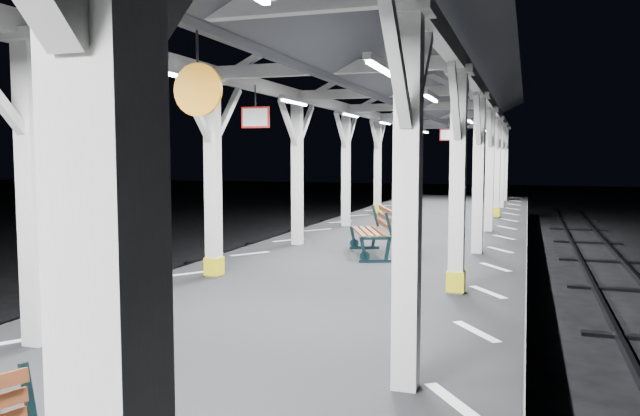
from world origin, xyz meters
The scene contains 6 objects.
ground centered at (0.00, 0.00, 0.00)m, with size 120.00×120.00×0.00m, color black.
platform centered at (0.00, 0.00, 0.50)m, with size 6.00×50.00×1.00m, color black.
hazard_stripes_left centered at (-2.45, 0.00, 1.00)m, with size 1.00×48.00×0.01m, color silver.
hazard_stripes_right centered at (2.45, 0.00, 1.00)m, with size 1.00×48.00×0.01m, color silver.
canopy centered at (0.00, -0.02, 4.56)m, with size 5.40×49.00×4.65m.
bench_mid centered at (0.05, 5.04, 1.52)m, with size 1.28×1.92×0.98m.
Camera 1 is at (2.97, -7.27, 3.03)m, focal length 35.00 mm.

